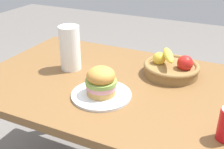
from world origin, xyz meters
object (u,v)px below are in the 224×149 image
Objects in this scene: paper_towel_roll at (70,48)px; fruit_basket at (171,67)px; sandwich at (102,81)px; plate at (102,95)px.

fruit_basket is at bearing 17.23° from paper_towel_roll.
sandwich is 0.59× the size of paper_towel_roll.
plate is 1.15× the size of paper_towel_roll.
sandwich is 0.35m from paper_towel_roll.
fruit_basket is 0.55m from paper_towel_roll.
paper_towel_roll is (-0.52, -0.16, 0.08)m from fruit_basket.
plate is 1.94× the size of sandwich.
fruit_basket reaches higher than plate.
sandwich is at bearing -88.21° from plate.
paper_towel_roll is at bearing 146.45° from plate.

